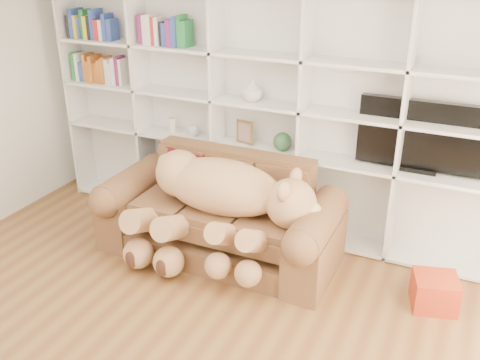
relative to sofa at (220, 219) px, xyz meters
The scene contains 13 objects.
wall_back 1.30m from the sofa, 81.93° to the left, with size 5.00×0.02×2.70m, color white.
bookshelf 1.18m from the sofa, 100.32° to the left, with size 4.43×0.35×2.40m.
sofa is the anchor object (origin of this frame).
teddy_bear 0.35m from the sofa, 67.65° to the right, with size 1.65×0.90×0.96m.
throw_pillow 0.60m from the sofa, 162.30° to the left, with size 0.41×0.13×0.41m, color #5A0F1B.
gift_box 1.94m from the sofa, ahead, with size 0.34×0.32×0.27m, color #B43318.
tv 1.91m from the sofa, 23.08° to the left, with size 1.05×0.18×0.62m.
picture_frame 0.90m from the sofa, 93.41° to the left, with size 0.18×0.03×0.23m, color brown.
green_vase 0.94m from the sofa, 60.51° to the left, with size 0.18×0.18×0.18m, color #2B532F.
figurine_tall 1.22m from the sofa, 144.12° to the left, with size 0.08×0.08×0.16m, color beige.
figurine_short 1.06m from the sofa, 135.55° to the left, with size 0.06×0.06×0.11m, color beige.
snow_globe 1.05m from the sofa, 134.21° to the left, with size 0.11×0.11×0.11m, color silver.
shelf_vase 1.24m from the sofa, 86.84° to the left, with size 0.20×0.20×0.21m, color beige.
Camera 1 is at (1.87, -2.18, 2.71)m, focal length 40.00 mm.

